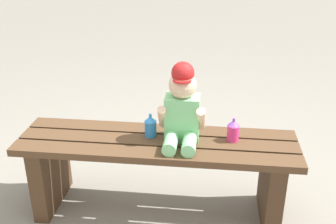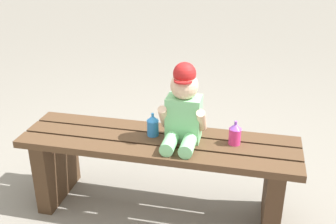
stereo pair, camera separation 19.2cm
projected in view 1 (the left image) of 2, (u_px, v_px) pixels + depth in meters
The scene contains 5 objects.
ground_plane at pixel (158, 209), 2.23m from camera, with size 16.00×16.00×0.00m, color gray.
park_bench at pixel (157, 164), 2.11m from camera, with size 1.42×0.38×0.43m.
child_figure at pixel (182, 108), 1.98m from camera, with size 0.23×0.27×0.40m.
sippy_cup_left at pixel (150, 126), 2.07m from camera, with size 0.06×0.06×0.12m.
sippy_cup_right at pixel (233, 130), 2.02m from camera, with size 0.06×0.06×0.12m.
Camera 1 is at (0.26, -1.79, 1.40)m, focal length 43.33 mm.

